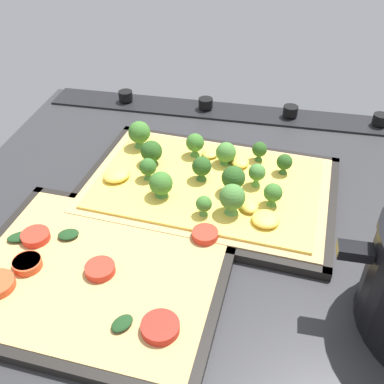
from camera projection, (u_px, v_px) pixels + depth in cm
name	position (u px, v px, depth cm)	size (l,w,h in cm)	color
ground_plane	(223.00, 229.00, 64.81)	(82.12, 71.06, 3.00)	#28282B
stove_control_panel	(247.00, 112.00, 88.30)	(78.83, 7.00, 2.60)	black
baking_tray_front	(208.00, 190.00, 69.01)	(39.91, 29.34, 1.30)	black
broccoli_pizza	(206.00, 180.00, 68.23)	(37.31, 26.75, 5.94)	tan
baking_tray_back	(98.00, 275.00, 55.54)	(32.95, 28.14, 1.30)	black
veggie_pizza_back	(94.00, 271.00, 55.07)	(30.41, 25.60, 1.90)	tan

